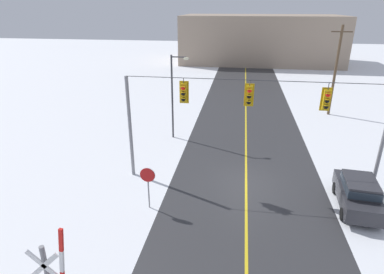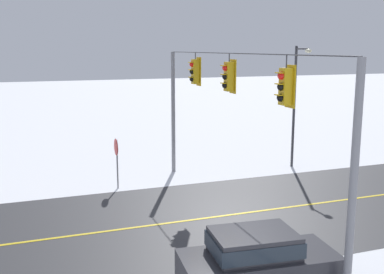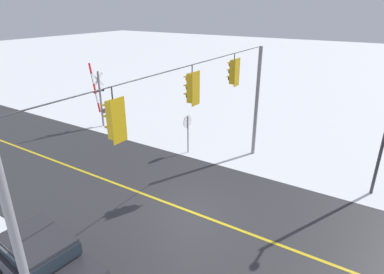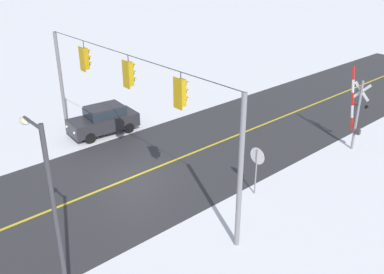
% 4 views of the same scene
% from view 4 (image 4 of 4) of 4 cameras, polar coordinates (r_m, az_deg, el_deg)
% --- Properties ---
extents(ground_plane, '(160.00, 160.00, 0.00)m').
position_cam_4_polar(ground_plane, '(21.71, -7.78, -5.27)').
color(ground_plane, white).
extents(road_asphalt, '(9.00, 80.00, 0.01)m').
position_cam_4_polar(road_asphalt, '(19.61, -22.60, -10.74)').
color(road_asphalt, '#303033').
rests_on(road_asphalt, ground).
extents(lane_centre_line, '(0.14, 72.00, 0.01)m').
position_cam_4_polar(lane_centre_line, '(19.61, -22.60, -10.72)').
color(lane_centre_line, gold).
rests_on(lane_centre_line, ground).
extents(signal_span, '(14.20, 0.47, 6.22)m').
position_cam_4_polar(signal_span, '(19.94, -8.41, 5.41)').
color(signal_span, gray).
rests_on(signal_span, ground).
extents(stop_sign, '(0.80, 0.09, 2.35)m').
position_cam_4_polar(stop_sign, '(19.58, 8.64, -3.12)').
color(stop_sign, gray).
rests_on(stop_sign, ground).
extents(railroad_crossing, '(1.19, 0.31, 4.65)m').
position_cam_4_polar(railroad_crossing, '(25.17, 21.11, 3.28)').
color(railroad_crossing, gray).
rests_on(railroad_crossing, ground).
extents(parked_car_charcoal, '(2.14, 4.32, 1.74)m').
position_cam_4_polar(parked_car_charcoal, '(26.48, -11.65, 2.41)').
color(parked_car_charcoal, '#2D2D33').
rests_on(parked_car_charcoal, ground).
extents(streetlamp_near, '(1.39, 0.28, 6.50)m').
position_cam_4_polar(streetlamp_near, '(12.90, -18.27, -8.68)').
color(streetlamp_near, '#38383D').
rests_on(streetlamp_near, ground).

